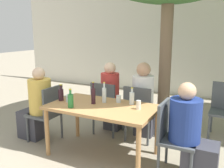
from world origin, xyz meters
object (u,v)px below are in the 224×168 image
Objects in this scene: patio_chair_1 at (172,134)px; green_bottle_0 at (71,100)px; person_seated_3 at (144,103)px; drinking_glass_1 at (139,105)px; water_bottle_3 at (132,98)px; drinking_glass_2 at (119,99)px; patio_chair_2 at (106,105)px; wine_bottle_4 at (61,94)px; patio_chair_3 at (139,110)px; person_seated_2 at (112,100)px; person_seated_0 at (37,107)px; water_bottle_2 at (104,95)px; patio_chair_0 at (48,111)px; dining_table_front at (102,111)px; person_seated_1 at (192,136)px; drinking_glass_0 at (68,98)px; wine_bottle_1 at (93,95)px.

green_bottle_0 reaches higher than patio_chair_1.
person_seated_3 reaches higher than drinking_glass_1.
water_bottle_3 is 0.21m from drinking_glass_2.
patio_chair_2 is at bearing 136.34° from drinking_glass_2.
wine_bottle_4 reaches higher than patio_chair_2.
person_seated_2 reaches higher than patio_chair_3.
water_bottle_2 is at bearing 97.72° from person_seated_0.
patio_chair_0 is at bearing 171.70° from wine_bottle_4.
drinking_glass_2 is (0.13, 0.25, 0.13)m from dining_table_front.
water_bottle_2 is at bearing 81.34° from patio_chair_1.
person_seated_1 is 10.50× the size of drinking_glass_0.
drinking_glass_1 is at bearing 6.17° from wine_bottle_4.
drinking_glass_0 is (-1.51, -0.06, 0.27)m from patio_chair_1.
patio_chair_3 is 1.65m from person_seated_0.
person_seated_1 is at bearing -0.00° from dining_table_front.
patio_chair_3 reaches higher than drinking_glass_2.
patio_chair_1 reaches higher than dining_table_front.
patio_chair_0 is 3.51× the size of green_bottle_0.
water_bottle_3 reaches higher than patio_chair_0.
drinking_glass_0 is at bearing 41.07° from patio_chair_3.
patio_chair_1 is at bearing 90.00° from person_seated_1.
drinking_glass_2 is (0.29, 0.22, -0.07)m from wine_bottle_1.
water_bottle_2 is at bearing 108.51° from dining_table_front.
water_bottle_2 reaches higher than dining_table_front.
person_seated_0 is 1.59m from water_bottle_3.
person_seated_3 is (1.28, 0.89, 0.06)m from patio_chair_0.
patio_chair_3 is 0.24m from person_seated_3.
water_bottle_2 is (1.16, 0.16, 0.31)m from person_seated_0.
person_seated_2 reaches higher than patio_chair_2.
patio_chair_3 is 1.13m from person_seated_1.
person_seated_3 reaches higher than patio_chair_3.
patio_chair_3 is at bearing 65.67° from dining_table_front.
water_bottle_2 is at bearing 108.41° from person_seated_2.
wine_bottle_1 reaches higher than drinking_glass_0.
wine_bottle_4 reaches higher than dining_table_front.
patio_chair_3 is at bearing 55.08° from water_bottle_2.
dining_table_front is at bearing 71.46° from person_seated_3.
drinking_glass_0 is at bearing 92.05° from person_seated_1.
patio_chair_2 is at bearing 134.14° from patio_chair_0.
dining_table_front is 4.97× the size of water_bottle_2.
green_bottle_0 is at bearing 55.06° from patio_chair_3.
dining_table_front is 0.46m from water_bottle_3.
person_seated_0 is (-0.91, -0.66, 0.02)m from patio_chair_2.
wine_bottle_4 reaches higher than drinking_glass_2.
wine_bottle_4 is at bearing -159.85° from drinking_glass_2.
patio_chair_3 is 1.13m from drinking_glass_0.
dining_table_front is at bearing -71.49° from water_bottle_2.
person_seated_3 reaches higher than wine_bottle_1.
patio_chair_1 is at bearing 0.00° from dining_table_front.
person_seated_0 is at bearing 44.42° from person_seated_2.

